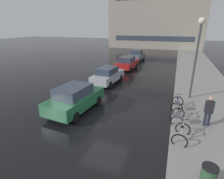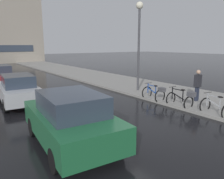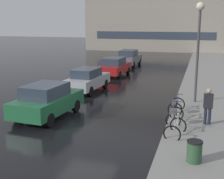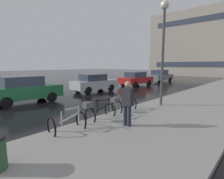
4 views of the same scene
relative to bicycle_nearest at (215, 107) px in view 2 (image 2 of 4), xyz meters
The scene contains 9 objects.
ground_plane 4.15m from the bicycle_nearest, behind, with size 140.00×140.00×0.00m, color black.
sidewalk_kerb 10.75m from the bicycle_nearest, 79.75° to the left, with size 4.80×60.00×0.14m, color gray.
bicycle_nearest is the anchor object (origin of this frame).
bicycle_second 1.62m from the bicycle_nearest, 96.38° to the left, with size 0.75×1.46×0.99m.
bicycle_third 3.35m from the bicycle_nearest, 94.32° to the left, with size 0.81×1.40×0.96m.
car_green 6.49m from the bicycle_nearest, 169.98° to the left, with size 2.29×4.33×1.69m.
car_silver 9.68m from the bicycle_nearest, 132.39° to the left, with size 2.01×4.27×1.58m.
pedestrian 2.25m from the bicycle_nearest, 54.27° to the left, with size 0.42×0.27×1.80m.
streetlamp 6.76m from the bicycle_nearest, 83.76° to the left, with size 0.45×0.45×5.70m.
Camera 2 is at (-5.00, -5.38, 3.09)m, focal length 35.00 mm.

